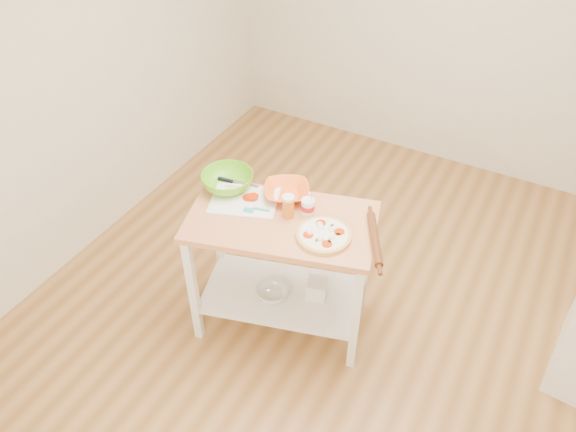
# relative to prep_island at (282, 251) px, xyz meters

# --- Properties ---
(room_shell) EXTENTS (4.04, 4.54, 2.74)m
(room_shell) POSITION_rel_prep_island_xyz_m (0.30, 0.18, 0.71)
(room_shell) COLOR #A2703B
(room_shell) RESTS_ON ground
(prep_island) EXTENTS (1.22, 0.87, 0.90)m
(prep_island) POSITION_rel_prep_island_xyz_m (0.00, 0.00, 0.00)
(prep_island) COLOR tan
(prep_island) RESTS_ON ground
(pizza) EXTENTS (0.31, 0.31, 0.05)m
(pizza) POSITION_rel_prep_island_xyz_m (0.28, -0.02, 0.27)
(pizza) COLOR #E9BE63
(pizza) RESTS_ON prep_island
(cutting_board) EXTENTS (0.48, 0.42, 0.04)m
(cutting_board) POSITION_rel_prep_island_xyz_m (-0.28, 0.04, 0.26)
(cutting_board) COLOR white
(cutting_board) RESTS_ON prep_island
(spatula) EXTENTS (0.15, 0.08, 0.01)m
(spatula) POSITION_rel_prep_island_xyz_m (-0.17, -0.01, 0.27)
(spatula) COLOR teal
(spatula) RESTS_ON cutting_board
(knife) EXTENTS (0.27, 0.07, 0.01)m
(knife) POSITION_rel_prep_island_xyz_m (-0.44, 0.16, 0.27)
(knife) COLOR silver
(knife) RESTS_ON cutting_board
(orange_bowl) EXTENTS (0.38, 0.38, 0.07)m
(orange_bowl) POSITION_rel_prep_island_xyz_m (-0.08, 0.21, 0.29)
(orange_bowl) COLOR orange
(orange_bowl) RESTS_ON prep_island
(green_bowl) EXTENTS (0.36, 0.36, 0.10)m
(green_bowl) POSITION_rel_prep_island_xyz_m (-0.44, 0.11, 0.31)
(green_bowl) COLOR #61B819
(green_bowl) RESTS_ON prep_island
(beer_pint) EXTENTS (0.07, 0.07, 0.14)m
(beer_pint) POSITION_rel_prep_island_xyz_m (0.02, 0.05, 0.33)
(beer_pint) COLOR #CC6B16
(beer_pint) RESTS_ON prep_island
(yogurt_tub) EXTENTS (0.08, 0.08, 0.17)m
(yogurt_tub) POSITION_rel_prep_island_xyz_m (0.11, 0.12, 0.30)
(yogurt_tub) COLOR white
(yogurt_tub) RESTS_ON prep_island
(rolling_pin) EXTENTS (0.24, 0.39, 0.05)m
(rolling_pin) POSITION_rel_prep_island_xyz_m (0.55, 0.08, 0.28)
(rolling_pin) COLOR brown
(rolling_pin) RESTS_ON prep_island
(shelf_glass_bowl) EXTENTS (0.25, 0.25, 0.07)m
(shelf_glass_bowl) POSITION_rel_prep_island_xyz_m (-0.04, -0.05, -0.35)
(shelf_glass_bowl) COLOR silver
(shelf_glass_bowl) RESTS_ON prep_island
(shelf_bin) EXTENTS (0.15, 0.15, 0.13)m
(shelf_bin) POSITION_rel_prep_island_xyz_m (0.20, 0.09, -0.32)
(shelf_bin) COLOR white
(shelf_bin) RESTS_ON prep_island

